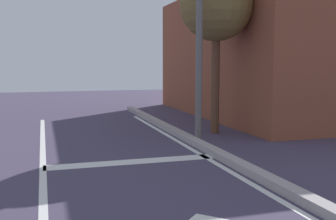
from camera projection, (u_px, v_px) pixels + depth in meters
The scene contains 5 objects.
lane_line_curbside at pixel (307, 216), 5.10m from camera, with size 0.12×20.00×0.01m, color silver.
stop_bar at pixel (132, 162), 7.89m from camera, with size 3.30×0.40×0.01m, color silver.
curb_strip at pixel (324, 209), 5.16m from camera, with size 0.24×24.00×0.14m, color #9D9596.
roadside_tree at pixel (216, 5), 10.78m from camera, with size 1.96×1.96×4.42m.
building_block at pixel (329, 55), 15.63m from camera, with size 10.50×9.36×4.39m, color brown.
Camera 1 is at (-0.08, 1.81, 1.90)m, focal length 43.72 mm.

